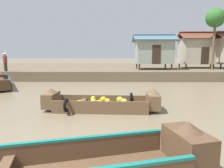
{
  "coord_description": "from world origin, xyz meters",
  "views": [
    {
      "loc": [
        1.77,
        -2.44,
        2.23
      ],
      "look_at": [
        1.63,
        7.52,
        0.81
      ],
      "focal_mm": 31.86,
      "sensor_mm": 36.0,
      "label": 1
    }
  ],
  "objects_px": {
    "stilt_house_left": "(154,51)",
    "vendor_person": "(5,61)",
    "viewer_boat": "(60,168)",
    "palm_tree_near": "(215,19)",
    "cargo_boat_upstream": "(2,83)",
    "banana_boat": "(101,103)",
    "stilt_house_mid_left": "(200,50)"
  },
  "relations": [
    {
      "from": "stilt_house_left",
      "to": "vendor_person",
      "type": "height_order",
      "value": "stilt_house_left"
    },
    {
      "from": "viewer_boat",
      "to": "palm_tree_near",
      "type": "relative_size",
      "value": 0.95
    },
    {
      "from": "palm_tree_near",
      "to": "cargo_boat_upstream",
      "type": "bearing_deg",
      "value": -159.95
    },
    {
      "from": "viewer_boat",
      "to": "stilt_house_left",
      "type": "distance_m",
      "value": 18.14
    },
    {
      "from": "cargo_boat_upstream",
      "to": "vendor_person",
      "type": "distance_m",
      "value": 4.41
    },
    {
      "from": "stilt_house_left",
      "to": "vendor_person",
      "type": "bearing_deg",
      "value": -167.47
    },
    {
      "from": "palm_tree_near",
      "to": "vendor_person",
      "type": "bearing_deg",
      "value": -172.17
    },
    {
      "from": "stilt_house_left",
      "to": "vendor_person",
      "type": "distance_m",
      "value": 13.96
    },
    {
      "from": "banana_boat",
      "to": "vendor_person",
      "type": "relative_size",
      "value": 2.89
    },
    {
      "from": "stilt_house_left",
      "to": "vendor_person",
      "type": "relative_size",
      "value": 2.53
    },
    {
      "from": "cargo_boat_upstream",
      "to": "stilt_house_left",
      "type": "bearing_deg",
      "value": 29.85
    },
    {
      "from": "viewer_boat",
      "to": "palm_tree_near",
      "type": "bearing_deg",
      "value": 57.69
    },
    {
      "from": "cargo_boat_upstream",
      "to": "stilt_house_left",
      "type": "relative_size",
      "value": 1.03
    },
    {
      "from": "banana_boat",
      "to": "palm_tree_near",
      "type": "xyz_separation_m",
      "value": [
        10.34,
        12.13,
        5.47
      ]
    },
    {
      "from": "viewer_boat",
      "to": "cargo_boat_upstream",
      "type": "xyz_separation_m",
      "value": [
        -6.99,
        10.5,
        0.03
      ]
    },
    {
      "from": "palm_tree_near",
      "to": "stilt_house_left",
      "type": "bearing_deg",
      "value": 176.59
    },
    {
      "from": "stilt_house_left",
      "to": "palm_tree_near",
      "type": "distance_m",
      "value": 6.62
    },
    {
      "from": "banana_boat",
      "to": "stilt_house_left",
      "type": "distance_m",
      "value": 13.48
    },
    {
      "from": "palm_tree_near",
      "to": "vendor_person",
      "type": "xyz_separation_m",
      "value": [
        -19.44,
        -2.67,
        -3.99
      ]
    },
    {
      "from": "banana_boat",
      "to": "vendor_person",
      "type": "bearing_deg",
      "value": 133.93
    },
    {
      "from": "stilt_house_mid_left",
      "to": "vendor_person",
      "type": "xyz_separation_m",
      "value": [
        -19.1,
        -5.0,
        -1.03
      ]
    },
    {
      "from": "palm_tree_near",
      "to": "vendor_person",
      "type": "relative_size",
      "value": 3.58
    },
    {
      "from": "vendor_person",
      "to": "palm_tree_near",
      "type": "bearing_deg",
      "value": 7.83
    },
    {
      "from": "stilt_house_left",
      "to": "palm_tree_near",
      "type": "height_order",
      "value": "palm_tree_near"
    },
    {
      "from": "stilt_house_left",
      "to": "palm_tree_near",
      "type": "bearing_deg",
      "value": -3.41
    },
    {
      "from": "vendor_person",
      "to": "stilt_house_mid_left",
      "type": "bearing_deg",
      "value": 14.67
    },
    {
      "from": "stilt_house_left",
      "to": "viewer_boat",
      "type": "bearing_deg",
      "value": -105.75
    },
    {
      "from": "viewer_boat",
      "to": "stilt_house_mid_left",
      "type": "relative_size",
      "value": 1.18
    },
    {
      "from": "cargo_boat_upstream",
      "to": "stilt_house_mid_left",
      "type": "relative_size",
      "value": 0.91
    },
    {
      "from": "cargo_boat_upstream",
      "to": "palm_tree_near",
      "type": "bearing_deg",
      "value": 20.05
    },
    {
      "from": "banana_boat",
      "to": "stilt_house_mid_left",
      "type": "height_order",
      "value": "stilt_house_mid_left"
    },
    {
      "from": "cargo_boat_upstream",
      "to": "vendor_person",
      "type": "relative_size",
      "value": 2.61
    }
  ]
}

